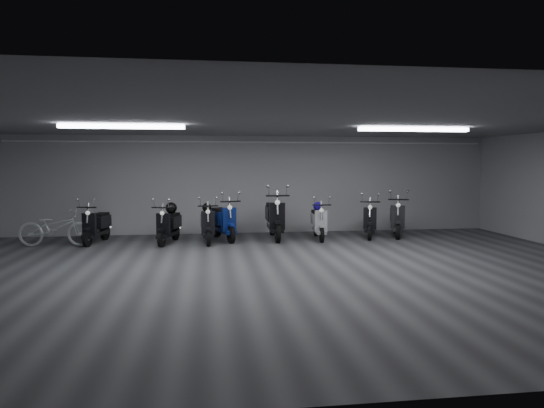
{
  "coord_description": "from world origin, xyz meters",
  "views": [
    {
      "loc": [
        -1.35,
        -8.72,
        2.02
      ],
      "look_at": [
        0.16,
        2.5,
        1.05
      ],
      "focal_mm": 31.45,
      "sensor_mm": 36.0,
      "label": 1
    }
  ],
  "objects": [
    {
      "name": "back_wall",
      "position": [
        0.0,
        5.0,
        1.4
      ],
      "size": [
        14.0,
        0.01,
        2.8
      ],
      "primitive_type": "cube",
      "color": "#A3A3A6",
      "rests_on": "ground"
    },
    {
      "name": "scooter_6",
      "position": [
        1.56,
        3.57,
        0.6
      ],
      "size": [
        0.68,
        1.64,
        1.19
      ],
      "primitive_type": null,
      "rotation": [
        0.0,
        0.0,
        -0.09
      ],
      "color": "#AFAFB3",
      "rests_on": "floor"
    },
    {
      "name": "conduit",
      "position": [
        0.0,
        4.92,
        2.62
      ],
      "size": [
        13.6,
        0.05,
        0.05
      ],
      "primitive_type": "cylinder",
      "rotation": [
        0.0,
        1.57,
        0.0
      ],
      "color": "white",
      "rests_on": "back_wall"
    },
    {
      "name": "fluor_strip_left",
      "position": [
        -3.0,
        1.0,
        2.74
      ],
      "size": [
        2.4,
        0.18,
        0.08
      ],
      "primitive_type": "cube",
      "color": "white",
      "rests_on": "ceiling"
    },
    {
      "name": "helmet_1",
      "position": [
        1.58,
        3.79,
        0.86
      ],
      "size": [
        0.24,
        0.24,
        0.24
      ],
      "primitive_type": "sphere",
      "color": "#1D0D98",
      "rests_on": "scooter_6"
    },
    {
      "name": "ceiling",
      "position": [
        0.0,
        0.0,
        2.8
      ],
      "size": [
        14.0,
        10.0,
        0.01
      ],
      "primitive_type": "cube",
      "color": "slate",
      "rests_on": "ground"
    },
    {
      "name": "helmet_0",
      "position": [
        -1.39,
        3.64,
        0.88
      ],
      "size": [
        0.24,
        0.24,
        0.24
      ],
      "primitive_type": "sphere",
      "color": "black",
      "rests_on": "scooter_3"
    },
    {
      "name": "scooter_9",
      "position": [
        3.81,
        3.75,
        0.66
      ],
      "size": [
        1.15,
        1.88,
        1.33
      ],
      "primitive_type": null,
      "rotation": [
        0.0,
        0.0,
        -0.34
      ],
      "color": "black",
      "rests_on": "floor"
    },
    {
      "name": "scooter_4",
      "position": [
        -0.96,
        3.76,
        0.66
      ],
      "size": [
        1.07,
        1.87,
        1.32
      ],
      "primitive_type": null,
      "rotation": [
        0.0,
        0.0,
        0.29
      ],
      "color": "navy",
      "rests_on": "floor"
    },
    {
      "name": "helmet_2",
      "position": [
        -2.29,
        3.62,
        0.88
      ],
      "size": [
        0.29,
        0.29,
        0.29
      ],
      "primitive_type": "sphere",
      "color": "black",
      "rests_on": "scooter_1"
    },
    {
      "name": "fluor_strip_right",
      "position": [
        3.0,
        1.0,
        2.74
      ],
      "size": [
        2.4,
        0.18,
        0.08
      ],
      "primitive_type": "cube",
      "color": "white",
      "rests_on": "ceiling"
    },
    {
      "name": "front_wall",
      "position": [
        0.0,
        -5.0,
        1.4
      ],
      "size": [
        14.0,
        0.01,
        2.8
      ],
      "primitive_type": "cube",
      "color": "#A3A3A6",
      "rests_on": "ground"
    },
    {
      "name": "scooter_0",
      "position": [
        -4.16,
        3.68,
        0.6
      ],
      "size": [
        0.83,
        1.68,
        1.19
      ],
      "primitive_type": null,
      "rotation": [
        0.0,
        0.0,
        -0.19
      ],
      "color": "black",
      "rests_on": "floor"
    },
    {
      "name": "scooter_5",
      "position": [
        0.4,
        3.78,
        0.75
      ],
      "size": [
        0.72,
        2.02,
        1.49
      ],
      "primitive_type": null,
      "rotation": [
        0.0,
        0.0,
        -0.03
      ],
      "color": "black",
      "rests_on": "floor"
    },
    {
      "name": "bicycle",
      "position": [
        -5.05,
        3.36,
        0.57
      ],
      "size": [
        1.79,
        0.75,
        1.13
      ],
      "primitive_type": "imported",
      "rotation": [
        0.0,
        0.0,
        1.49
      ],
      "color": "silver",
      "rests_on": "floor"
    },
    {
      "name": "scooter_3",
      "position": [
        -1.38,
        3.41,
        0.61
      ],
      "size": [
        0.62,
        1.67,
        1.22
      ],
      "primitive_type": null,
      "rotation": [
        0.0,
        0.0,
        0.04
      ],
      "color": "black",
      "rests_on": "floor"
    },
    {
      "name": "floor",
      "position": [
        0.0,
        0.0,
        -0.01
      ],
      "size": [
        14.0,
        10.0,
        0.01
      ],
      "primitive_type": "cube",
      "color": "#3D3D40",
      "rests_on": "ground"
    },
    {
      "name": "scooter_1",
      "position": [
        -2.35,
        3.4,
        0.59
      ],
      "size": [
        0.91,
        1.68,
        1.19
      ],
      "primitive_type": null,
      "rotation": [
        0.0,
        0.0,
        -0.25
      ],
      "color": "black",
      "rests_on": "floor"
    },
    {
      "name": "scooter_8",
      "position": [
        3.02,
        3.71,
        0.63
      ],
      "size": [
        1.11,
        1.79,
        1.26
      ],
      "primitive_type": null,
      "rotation": [
        0.0,
        0.0,
        -0.35
      ],
      "color": "black",
      "rests_on": "floor"
    }
  ]
}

